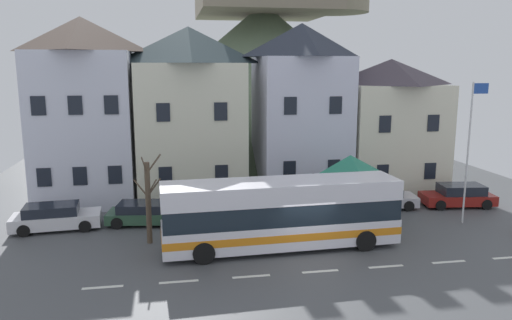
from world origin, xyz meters
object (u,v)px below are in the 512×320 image
object	(u,v)px
bus_shelter	(350,167)
flagpole	(470,144)
townhouse_01	(190,113)
pedestrian_00	(374,208)
hilltop_castle	(264,73)
transit_bus	(281,215)
bare_tree_02	(148,201)
parked_car_00	(382,198)
public_bench	(337,201)
townhouse_03	(388,124)
pedestrian_01	(338,213)
parked_car_03	(458,196)
parked_car_01	(55,217)
parked_car_02	(144,213)
townhouse_00	(86,111)
townhouse_02	(301,110)

from	to	relation	value
bus_shelter	flagpole	world-z (taller)	flagpole
townhouse_01	pedestrian_00	bearing A→B (deg)	-41.71
hilltop_castle	flagpole	xyz separation A→B (m)	(6.63, -25.03, -3.46)
transit_bus	bare_tree_02	size ratio (longest dim) A/B	2.53
parked_car_00	public_bench	xyz separation A→B (m)	(-2.85, 0.22, -0.15)
transit_bus	flagpole	distance (m)	11.51
townhouse_03	parked_car_00	xyz separation A→B (m)	(-2.50, -4.96, -3.95)
bus_shelter	flagpole	size ratio (longest dim) A/B	0.48
transit_bus	pedestrian_01	xyz separation A→B (m)	(3.62, 2.16, -0.74)
bus_shelter	parked_car_00	size ratio (longest dim) A/B	0.89
bare_tree_02	parked_car_03	bearing A→B (deg)	10.21
parked_car_03	bare_tree_02	distance (m)	19.22
parked_car_01	parked_car_02	size ratio (longest dim) A/B	1.10
parked_car_03	flagpole	size ratio (longest dim) A/B	0.58
parked_car_00	hilltop_castle	bearing A→B (deg)	105.99
parked_car_00	pedestrian_01	world-z (taller)	pedestrian_01
townhouse_01	parked_car_00	xyz separation A→B (m)	(11.51, -5.24, -4.96)
flagpole	hilltop_castle	bearing A→B (deg)	104.83
transit_bus	parked_car_00	distance (m)	9.70
townhouse_01	parked_car_01	bearing A→B (deg)	-140.96
pedestrian_00	bare_tree_02	world-z (taller)	bare_tree_02
townhouse_00	pedestrian_01	xyz separation A→B (m)	(14.05, -8.85, -4.91)
bus_shelter	parked_car_00	distance (m)	4.31
transit_bus	parked_car_02	xyz separation A→B (m)	(-6.71, 5.00, -1.08)
pedestrian_00	parked_car_01	bearing A→B (deg)	172.17
townhouse_00	bus_shelter	world-z (taller)	townhouse_00
parked_car_01	public_bench	xyz separation A→B (m)	(16.23, 1.13, -0.20)
parked_car_03	parked_car_00	bearing A→B (deg)	0.60
transit_bus	townhouse_03	bearing A→B (deg)	44.21
bus_shelter	parked_car_03	distance (m)	8.28
bus_shelter	parked_car_00	xyz separation A→B (m)	(2.93, 2.02, -2.43)
townhouse_00	public_bench	bearing A→B (deg)	-18.23
hilltop_castle	flagpole	size ratio (longest dim) A/B	4.57
pedestrian_00	flagpole	xyz separation A→B (m)	(5.20, -0.44, 3.51)
pedestrian_00	public_bench	xyz separation A→B (m)	(-0.89, 3.48, -0.51)
public_bench	flagpole	distance (m)	8.28
parked_car_02	public_bench	size ratio (longest dim) A/B	2.43
pedestrian_00	flagpole	distance (m)	6.29
parked_car_03	pedestrian_01	bearing A→B (deg)	25.65
townhouse_02	transit_bus	distance (m)	11.92
parked_car_02	townhouse_01	bearing A→B (deg)	71.95
hilltop_castle	parked_car_00	world-z (taller)	hilltop_castle
pedestrian_01	townhouse_01	bearing A→B (deg)	129.93
parked_car_01	bare_tree_02	size ratio (longest dim) A/B	1.04
townhouse_02	parked_car_03	world-z (taller)	townhouse_02
townhouse_03	parked_car_02	size ratio (longest dim) A/B	2.15
transit_bus	bare_tree_02	xyz separation A→B (m)	(-6.27, 1.82, 0.48)
pedestrian_01	public_bench	xyz separation A→B (m)	(1.27, 3.80, -0.46)
parked_car_02	parked_car_00	bearing A→B (deg)	11.09
parked_car_02	bare_tree_02	bearing A→B (deg)	-73.91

